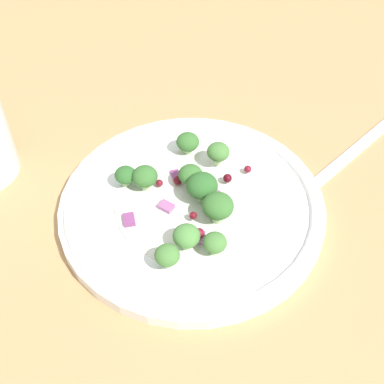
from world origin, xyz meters
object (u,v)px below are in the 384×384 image
plate (192,205)px  broccoli_floret_2 (219,203)px  broccoli_floret_0 (145,177)px  fork (338,165)px  broccoli_floret_1 (125,175)px

plate → broccoli_floret_2: broccoli_floret_2 is taller
broccoli_floret_0 → fork: (-17.48, -9.64, -2.64)cm
broccoli_floret_0 → broccoli_floret_2: 7.72cm
plate → broccoli_floret_0: 5.19cm
broccoli_floret_0 → broccoli_floret_2: bearing=168.6°
broccoli_floret_0 → fork: size_ratio=0.14×
plate → fork: plate is taller
broccoli_floret_0 → broccoli_floret_1: bearing=3.8°
broccoli_floret_2 → fork: bearing=-131.6°
broccoli_floret_0 → fork: bearing=-151.1°
broccoli_floret_0 → broccoli_floret_1: broccoli_floret_0 is taller
fork → broccoli_floret_0: bearing=28.9°
fork → broccoli_floret_1: bearing=26.7°
broccoli_floret_1 → broccoli_floret_0: bearing=-176.2°
broccoli_floret_1 → fork: broccoli_floret_1 is taller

